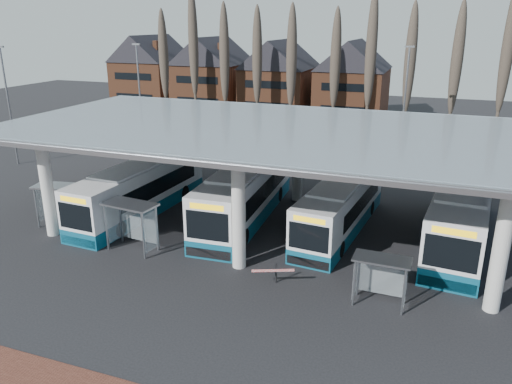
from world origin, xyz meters
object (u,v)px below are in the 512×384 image
(bus_0, at_px, (141,190))
(bus_3, at_px, (462,213))
(bus_2, at_px, (341,206))
(shelter_2, at_px, (381,270))
(bus_1, at_px, (246,193))
(shelter_1, at_px, (132,215))
(shelter_0, at_px, (60,196))

(bus_0, xyz_separation_m, bus_3, (19.79, 2.40, 0.12))
(bus_2, distance_m, shelter_2, 8.53)
(bus_1, bearing_deg, shelter_2, -42.16)
(bus_3, relative_size, shelter_2, 5.23)
(bus_0, relative_size, bus_2, 1.05)
(bus_2, bearing_deg, bus_1, -172.91)
(bus_3, xyz_separation_m, shelter_1, (-17.05, -7.51, 0.31))
(bus_2, relative_size, bus_3, 0.88)
(bus_0, bearing_deg, bus_2, 10.38)
(bus_0, distance_m, bus_3, 19.94)
(bus_3, bearing_deg, bus_0, -167.51)
(bus_3, distance_m, shelter_2, 9.29)
(bus_1, relative_size, shelter_1, 4.13)
(bus_0, relative_size, shelter_0, 3.99)
(bus_3, bearing_deg, bus_2, -168.15)
(bus_0, bearing_deg, shelter_2, -17.72)
(bus_0, distance_m, bus_2, 13.09)
(bus_2, height_order, shelter_0, bus_2)
(bus_1, distance_m, shelter_1, 7.78)
(shelter_2, bearing_deg, shelter_0, 174.12)
(bus_0, distance_m, shelter_0, 5.03)
(shelter_0, relative_size, shelter_1, 0.98)
(bus_1, distance_m, bus_2, 6.12)
(bus_0, height_order, shelter_1, bus_0)
(bus_1, relative_size, bus_3, 0.98)
(shelter_0, height_order, shelter_2, shelter_0)
(bus_1, bearing_deg, shelter_0, -156.87)
(bus_0, height_order, bus_1, bus_1)
(shelter_2, bearing_deg, bus_3, 69.57)
(bus_0, relative_size, shelter_2, 4.83)
(bus_0, distance_m, shelter_1, 5.81)
(bus_0, height_order, shelter_0, bus_0)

